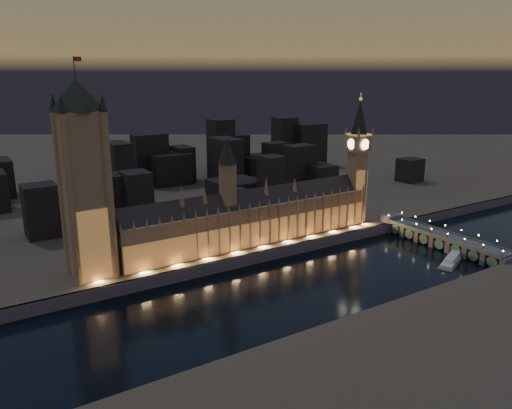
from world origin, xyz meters
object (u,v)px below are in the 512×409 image
river_boat (452,259)px  victoria_tower (84,172)px  palace_of_westminster (251,218)px  westminster_bridge (438,238)px  elizabeth_tower (358,151)px

river_boat → victoria_tower: bearing=157.7°
palace_of_westminster → westminster_bridge: bearing=-27.1°
victoria_tower → westminster_bridge: 260.08m
victoria_tower → palace_of_westminster: bearing=-0.1°
victoria_tower → river_boat: 252.90m
palace_of_westminster → victoria_tower: size_ratio=1.56×
palace_of_westminster → elizabeth_tower: 110.32m
palace_of_westminster → elizabeth_tower: bearing=0.1°
elizabeth_tower → westminster_bridge: elizabeth_tower is taller
elizabeth_tower → river_boat: (6.63, -92.05, -65.15)m
victoria_tower → westminster_bridge: size_ratio=1.15×
palace_of_westminster → river_boat: size_ratio=4.61×
elizabeth_tower → westminster_bridge: size_ratio=0.93×
palace_of_westminster → elizabeth_tower: elizabeth_tower is taller
elizabeth_tower → westminster_bridge: bearing=-69.2°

